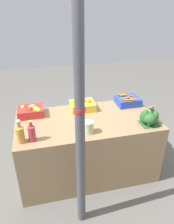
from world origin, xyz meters
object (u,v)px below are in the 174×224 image
Objects in this scene: broccoli_pile at (150,117)px; pickle_jar at (89,127)px; support_pole at (80,122)px; juice_bottle_ruby at (32,132)px; carrot_crate at (128,101)px; juice_bottle_amber at (20,133)px; apple_crate at (31,111)px; sparrow_bird at (151,108)px; orange_crate at (81,105)px.

pickle_jar is at bearing -179.45° from broccoli_pile.
juice_bottle_ruby is (-0.41, 0.41, -0.30)m from support_pole.
pickle_jar is (0.18, 0.42, -0.33)m from support_pole.
juice_bottle_amber is (-1.38, -0.55, 0.05)m from carrot_crate.
pickle_jar is (0.70, 0.01, -0.03)m from juice_bottle_amber.
sparrow_bird is (1.31, -0.54, 0.15)m from apple_crate.
juice_bottle_ruby reaches higher than pickle_jar.
sparrow_bird is at bearing -86.36° from carrot_crate.
juice_bottle_ruby is (0.01, -0.55, 0.04)m from apple_crate.
juice_bottle_amber is (-0.52, 0.41, -0.29)m from support_pole.
broccoli_pile is 0.12m from sparrow_bird.
apple_crate is 0.56m from juice_bottle_amber.
orange_crate reaches higher than apple_crate.
pickle_jar is at bearing -141.50° from carrot_crate.
orange_crate reaches higher than carrot_crate.
broccoli_pile is 1.41m from juice_bottle_amber.
broccoli_pile is (0.03, -0.53, 0.04)m from carrot_crate.
sparrow_bird is at bearing 0.67° from juice_bottle_amber.
carrot_crate is at bearing 93.08° from broccoli_pile.
carrot_crate is 1.22× the size of juice_bottle_amber.
pickle_jar is (-0.04, -0.55, 0.00)m from orange_crate.
juice_bottle_ruby is (-0.63, -0.56, 0.03)m from orange_crate.
apple_crate is (-0.42, 0.96, -0.33)m from support_pole.
sparrow_bird is (0.67, -0.54, 0.15)m from orange_crate.
pickle_jar is at bearing 0.59° from juice_bottle_amber.
orange_crate is at bearing 77.19° from support_pole.
support_pole is 1.01m from sparrow_bird.
carrot_crate is at bearing 21.72° from juice_bottle_amber.
juice_bottle_amber is at bearing -158.28° from carrot_crate.
apple_crate and pickle_jar have the same top height.
support_pole is 0.72m from juice_bottle_amber.
support_pole reaches higher than pickle_jar.
support_pole reaches higher than carrot_crate.
juice_bottle_amber reaches higher than sparrow_bird.
juice_bottle_ruby reaches higher than orange_crate.
pickle_jar is at bearing -42.46° from apple_crate.
apple_crate is at bearing 179.88° from carrot_crate.
sparrow_bird reaches higher than juice_bottle_ruby.
juice_bottle_amber is 1.08× the size of juice_bottle_ruby.
juice_bottle_ruby reaches higher than broccoli_pile.
juice_bottle_ruby is 1.69× the size of pickle_jar.
juice_bottle_amber is at bearing -142.85° from orange_crate.
pickle_jar is at bearing -94.35° from orange_crate.
support_pole is 1.10m from apple_crate.
orange_crate is at bearing 85.65° from pickle_jar.
sparrow_bird reaches higher than orange_crate.
sparrow_bird reaches higher than broccoli_pile.
apple_crate is 0.55m from juice_bottle_ruby.
juice_bottle_ruby reaches higher than carrot_crate.
support_pole is at bearing -45.20° from juice_bottle_ruby.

